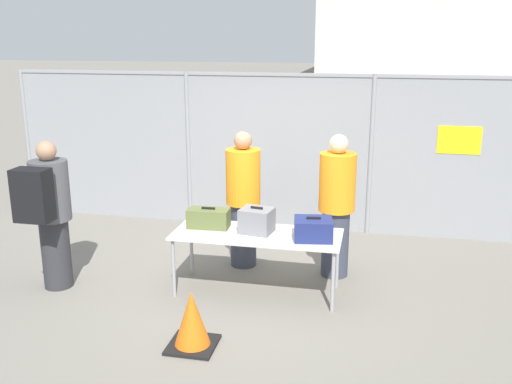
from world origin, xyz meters
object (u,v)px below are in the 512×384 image
Objects in this scene: suitcase_olive at (209,218)px; suitcase_navy at (313,229)px; security_worker_far at (337,204)px; inspection_table at (257,238)px; suitcase_grey at (257,221)px; traffic_cone at (192,321)px; security_worker_near at (243,198)px; traveler_hooded at (49,210)px; utility_trailer at (435,175)px.

suitcase_navy is (1.25, -0.14, 0.00)m from suitcase_olive.
inspection_table is at bearing 67.39° from security_worker_far.
traffic_cone is (-0.35, -1.37, -0.60)m from suitcase_grey.
suitcase_olive is at bearing 171.44° from inspection_table.
security_worker_near reaches higher than suitcase_navy.
suitcase_olive is 0.28× the size of security_worker_near.
security_worker_near is at bearing 18.80° from traveler_hooded.
suitcase_grey is at bearing -116.82° from utility_trailer.
traveler_hooded is 3.40m from security_worker_far.
inspection_table is 3.92× the size of suitcase_olive.
suitcase_grey reaches higher than utility_trailer.
suitcase_olive is 0.73m from security_worker_near.
suitcase_navy is at bearing -7.59° from suitcase_grey.
security_worker_far reaches higher than traffic_cone.
suitcase_navy is (0.65, -0.05, 0.17)m from inspection_table.
security_worker_far is at bearing 74.93° from suitcase_navy.
security_worker_far is (0.85, 0.69, 0.25)m from inspection_table.
suitcase_grey is 0.70× the size of traffic_cone.
security_worker_far is at bearing 7.44° from traveler_hooded.
suitcase_grey is at bearing -0.70° from traveler_hooded.
security_worker_near reaches higher than traffic_cone.
traveler_hooded is at bearing -164.23° from suitcase_olive.
traveler_hooded reaches higher than inspection_table.
security_worker_far is 3.12× the size of traffic_cone.
suitcase_navy is (0.66, -0.09, -0.02)m from suitcase_grey.
security_worker_near is (0.26, 0.68, 0.08)m from suitcase_olive.
security_worker_near is (-0.34, 0.77, 0.24)m from inspection_table.
suitcase_olive is 1.84m from traveler_hooded.
traveler_hooded is 1.00× the size of security_worker_near.
suitcase_grey is 2.40m from traveler_hooded.
suitcase_olive is 0.28× the size of security_worker_far.
security_worker_far is (1.19, -0.08, 0.01)m from security_worker_near.
security_worker_far reaches higher than suitcase_olive.
inspection_table is 4.81× the size of suitcase_grey.
security_worker_far is 4.40m from utility_trailer.
suitcase_olive reaches higher than inspection_table.
suitcase_olive reaches higher than utility_trailer.
traveler_hooded is at bearing -169.30° from suitcase_grey.
inspection_table is 1.09× the size of security_worker_near.
suitcase_navy is 1.73m from traffic_cone.
utility_trailer is 6.71m from traffic_cone.
security_worker_near is (-0.99, 0.82, 0.07)m from suitcase_navy.
security_worker_near is 0.47× the size of utility_trailer.
suitcase_grey is 0.23× the size of security_worker_near.
suitcase_navy reaches higher than inspection_table.
inspection_table is 1.09× the size of traveler_hooded.
suitcase_navy is 0.26× the size of security_worker_far.
traveler_hooded is (-2.36, -0.45, 0.11)m from suitcase_grey.
traveler_hooded is at bearing 155.27° from traffic_cone.
traffic_cone is at bearing -114.16° from utility_trailer.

